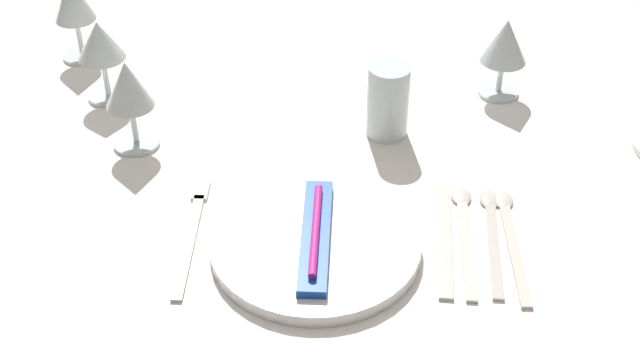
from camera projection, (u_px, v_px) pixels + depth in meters
name	position (u px, v px, depth m)	size (l,w,h in m)	color
dining_table	(316.00, 195.00, 1.35)	(1.80, 1.11, 0.74)	white
dinner_plate	(316.00, 245.00, 1.13)	(0.27, 0.27, 0.02)	white
toothbrush_package	(316.00, 235.00, 1.12)	(0.04, 0.21, 0.02)	blue
fork_outer	(192.00, 231.00, 1.16)	(0.02, 0.23, 0.00)	beige
dinner_knife	(445.00, 241.00, 1.14)	(0.03, 0.22, 0.00)	beige
spoon_soup	(464.00, 227.00, 1.16)	(0.03, 0.22, 0.01)	beige
spoon_dessert	(492.00, 228.00, 1.16)	(0.03, 0.21, 0.01)	beige
spoon_tea	(510.00, 231.00, 1.16)	(0.03, 0.22, 0.01)	beige
wine_glass_centre	(505.00, 44.00, 1.37)	(0.07, 0.07, 0.13)	silver
wine_glass_left	(128.00, 89.00, 1.25)	(0.07, 0.07, 0.14)	silver
wine_glass_right	(100.00, 45.00, 1.36)	(0.07, 0.07, 0.13)	silver
wine_glass_far	(73.00, 4.00, 1.45)	(0.07, 0.07, 0.15)	silver
drink_tumbler	(388.00, 101.00, 1.30)	(0.06, 0.06, 0.11)	silver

